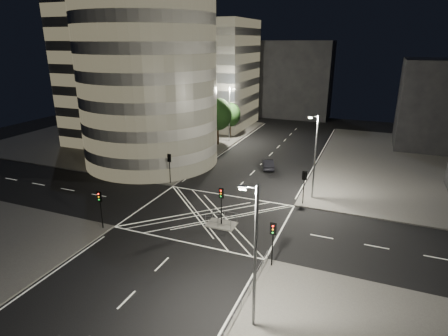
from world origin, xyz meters
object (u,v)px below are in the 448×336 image
at_px(street_lamp_left_near, 183,134).
at_px(sedan, 268,164).
at_px(central_island, 221,224).
at_px(traffic_signal_fr, 304,181).
at_px(street_lamp_right_far, 315,155).
at_px(traffic_signal_nl, 100,203).
at_px(traffic_signal_fl, 169,163).
at_px(street_lamp_right_near, 254,254).
at_px(traffic_signal_island, 221,199).
at_px(traffic_signal_nr, 273,236).
at_px(street_lamp_left_far, 230,112).

bearing_deg(street_lamp_left_near, sedan, 27.50).
distance_m(central_island, traffic_signal_fr, 11.10).
distance_m(central_island, street_lamp_right_far, 13.98).
relative_size(traffic_signal_fr, street_lamp_right_far, 0.40).
height_order(traffic_signal_fr, street_lamp_right_far, street_lamp_right_far).
xyz_separation_m(traffic_signal_nl, sedan, (10.30, 24.49, -2.18)).
height_order(traffic_signal_fl, traffic_signal_fr, same).
bearing_deg(traffic_signal_fr, street_lamp_right_near, -88.25).
xyz_separation_m(traffic_signal_fl, street_lamp_right_near, (18.24, -20.80, 2.63)).
height_order(traffic_signal_island, sedan, traffic_signal_island).
relative_size(traffic_signal_fr, traffic_signal_island, 1.00).
height_order(central_island, street_lamp_left_near, street_lamp_left_near).
bearing_deg(traffic_signal_nr, sedan, 106.60).
bearing_deg(sedan, traffic_signal_nl, 46.63).
bearing_deg(street_lamp_left_far, traffic_signal_fl, -88.43).
height_order(traffic_signal_nr, street_lamp_right_near, street_lamp_right_near).
bearing_deg(traffic_signal_fl, central_island, -37.54).
relative_size(street_lamp_left_near, street_lamp_left_far, 1.00).
xyz_separation_m(central_island, street_lamp_right_far, (7.44, 10.50, 5.47)).
bearing_deg(traffic_signal_fl, street_lamp_right_near, -48.76).
bearing_deg(street_lamp_right_near, sedan, 104.06).
xyz_separation_m(traffic_signal_nl, street_lamp_right_far, (18.24, 15.80, 2.63)).
distance_m(traffic_signal_fl, sedan, 15.15).
bearing_deg(street_lamp_left_far, central_island, -70.05).
height_order(traffic_signal_nl, traffic_signal_island, same).
bearing_deg(street_lamp_left_near, traffic_signal_fl, -83.03).
distance_m(traffic_signal_nl, street_lamp_left_far, 36.90).
height_order(traffic_signal_island, street_lamp_left_near, street_lamp_left_near).
bearing_deg(street_lamp_left_far, street_lamp_right_near, -66.79).
height_order(central_island, traffic_signal_island, traffic_signal_island).
distance_m(traffic_signal_island, sedan, 19.32).
relative_size(traffic_signal_fr, street_lamp_right_near, 0.40).
relative_size(traffic_signal_nl, street_lamp_right_near, 0.40).
xyz_separation_m(traffic_signal_nr, street_lamp_right_far, (0.64, 15.80, 2.63)).
height_order(traffic_signal_fr, traffic_signal_nr, same).
distance_m(traffic_signal_island, street_lamp_right_near, 14.78).
bearing_deg(sedan, traffic_signal_nr, 86.04).
distance_m(traffic_signal_fr, street_lamp_right_near, 20.97).
height_order(central_island, street_lamp_right_far, street_lamp_right_far).
distance_m(central_island, traffic_signal_island, 2.84).
xyz_separation_m(traffic_signal_nr, street_lamp_right_near, (0.64, -7.20, 2.63)).
bearing_deg(sedan, street_lamp_left_far, -68.93).
height_order(street_lamp_right_near, sedan, street_lamp_right_near).
distance_m(central_island, traffic_signal_fl, 13.91).
bearing_deg(street_lamp_right_far, traffic_signal_nl, -139.09).
relative_size(central_island, traffic_signal_nr, 0.75).
relative_size(traffic_signal_fl, street_lamp_right_near, 0.40).
bearing_deg(street_lamp_right_near, central_island, 120.75).
xyz_separation_m(traffic_signal_fr, street_lamp_left_near, (-18.24, 5.20, 2.63)).
relative_size(traffic_signal_fr, street_lamp_left_near, 0.40).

